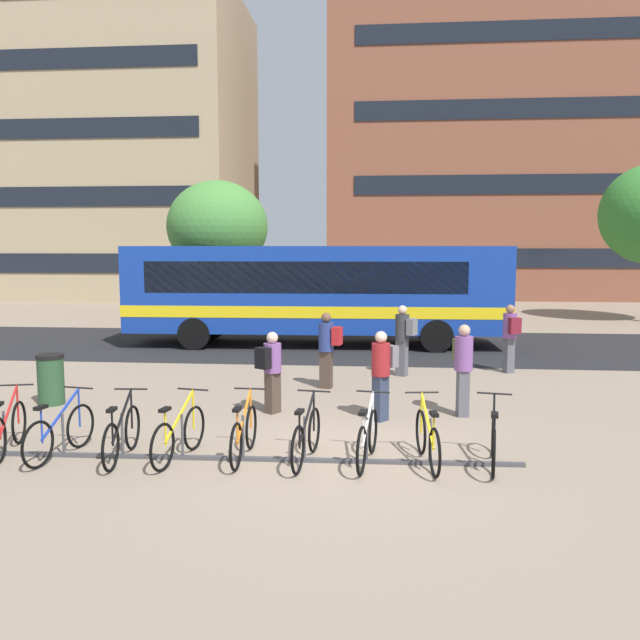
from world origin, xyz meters
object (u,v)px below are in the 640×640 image
at_px(commuter_black_pack_1, 271,367).
at_px(street_tree_0, 218,227).
at_px(parked_bicycle_black_3, 122,435).
at_px(commuter_red_pack_3, 328,345).
at_px(parked_bicycle_yellow_8, 428,440).
at_px(commuter_maroon_pack_5, 510,334).
at_px(city_bus, 319,291).
at_px(commuter_grey_pack_4, 382,369).
at_px(trash_bin, 51,379).
at_px(parked_bicycle_orange_5, 244,434).
at_px(parked_bicycle_red_1, 9,429).
at_px(commuter_olive_pack_0, 463,363).
at_px(parked_bicycle_yellow_4, 179,435).
at_px(parked_bicycle_blue_2, 60,433).
at_px(commuter_grey_pack_2, 403,335).
at_px(parked_bicycle_black_9, 493,441).
at_px(parked_bicycle_white_7, 367,438).
at_px(parked_bicycle_black_6, 306,437).

relative_size(commuter_black_pack_1, street_tree_0, 0.28).
distance_m(parked_bicycle_black_3, commuter_red_pack_3, 5.88).
height_order(parked_bicycle_yellow_8, commuter_maroon_pack_5, commuter_maroon_pack_5).
bearing_deg(city_bus, commuter_grey_pack_4, -78.84).
bearing_deg(commuter_black_pack_1, parked_bicycle_yellow_8, -100.45).
bearing_deg(trash_bin, parked_bicycle_orange_5, -33.07).
xyz_separation_m(parked_bicycle_red_1, commuter_olive_pack_0, (7.32, 2.91, 0.63)).
xyz_separation_m(commuter_black_pack_1, street_tree_0, (-4.17, 12.67, 3.02)).
height_order(parked_bicycle_yellow_4, commuter_maroon_pack_5, commuter_maroon_pack_5).
distance_m(parked_bicycle_red_1, trash_bin, 3.20).
relative_size(parked_bicycle_blue_2, parked_bicycle_orange_5, 0.99).
relative_size(city_bus, parked_bicycle_blue_2, 7.08).
xyz_separation_m(parked_bicycle_red_1, commuter_red_pack_3, (4.58, 5.05, 0.61)).
relative_size(parked_bicycle_orange_5, commuter_grey_pack_2, 0.98).
bearing_deg(commuter_olive_pack_0, city_bus, -163.46).
relative_size(parked_bicycle_red_1, street_tree_0, 0.30).
distance_m(parked_bicycle_black_3, street_tree_0, 16.14).
xyz_separation_m(parked_bicycle_blue_2, commuter_maroon_pack_5, (8.16, 7.35, 0.62)).
height_order(parked_bicycle_black_3, parked_bicycle_black_9, same).
relative_size(parked_bicycle_red_1, parked_bicycle_blue_2, 0.99).
height_order(parked_bicycle_red_1, parked_bicycle_black_3, same).
relative_size(parked_bicycle_orange_5, commuter_olive_pack_0, 0.98).
distance_m(parked_bicycle_yellow_4, street_tree_0, 16.22).
distance_m(parked_bicycle_blue_2, trash_bin, 3.66).
relative_size(commuter_olive_pack_0, commuter_grey_pack_4, 1.05).
bearing_deg(parked_bicycle_black_9, commuter_grey_pack_4, 43.70).
relative_size(commuter_black_pack_1, commuter_grey_pack_4, 0.95).
bearing_deg(commuter_grey_pack_4, parked_bicycle_yellow_4, -10.09).
xyz_separation_m(commuter_grey_pack_2, trash_bin, (-7.25, -3.53, -0.50)).
xyz_separation_m(city_bus, trash_bin, (-4.71, -8.30, -1.26)).
xyz_separation_m(parked_bicycle_blue_2, commuter_red_pack_3, (3.69, 5.16, 0.61)).
distance_m(parked_bicycle_orange_5, commuter_maroon_pack_5, 8.97).
bearing_deg(parked_bicycle_red_1, commuter_olive_pack_0, -82.21).
relative_size(commuter_red_pack_3, commuter_maroon_pack_5, 0.99).
xyz_separation_m(commuter_grey_pack_2, commuter_grey_pack_4, (-0.55, -4.16, -0.05)).
height_order(parked_bicycle_orange_5, trash_bin, trash_bin).
bearing_deg(parked_bicycle_white_7, parked_bicycle_red_1, 98.75).
relative_size(commuter_black_pack_1, commuter_maroon_pack_5, 0.91).
relative_size(parked_bicycle_white_7, commuter_black_pack_1, 1.08).
distance_m(parked_bicycle_black_9, trash_bin, 8.85).
relative_size(parked_bicycle_black_6, commuter_grey_pack_4, 1.03).
relative_size(parked_bicycle_red_1, parked_bicycle_black_9, 0.99).
bearing_deg(trash_bin, commuter_red_pack_3, 19.86).
xyz_separation_m(commuter_olive_pack_0, commuter_maroon_pack_5, (1.73, 4.33, -0.01)).
distance_m(parked_bicycle_white_7, commuter_grey_pack_2, 6.65).
bearing_deg(parked_bicycle_blue_2, commuter_grey_pack_4, -52.92).
distance_m(parked_bicycle_black_9, commuter_red_pack_3, 5.77).
relative_size(parked_bicycle_black_3, parked_bicycle_orange_5, 1.00).
height_order(parked_bicycle_blue_2, parked_bicycle_black_9, same).
distance_m(parked_bicycle_blue_2, commuter_red_pack_3, 6.38).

